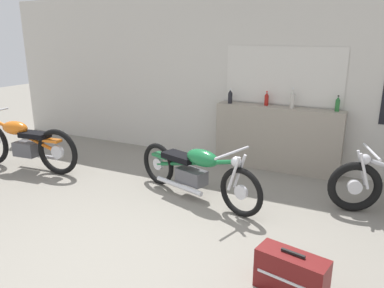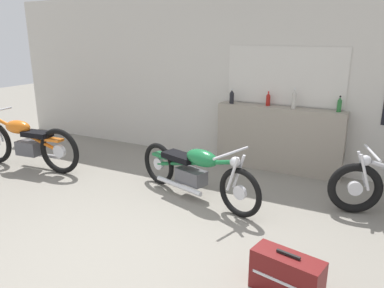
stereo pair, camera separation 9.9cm
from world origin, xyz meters
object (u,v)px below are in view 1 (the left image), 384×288
object	(u,v)px
bottle_left_center	(267,99)
motorcycle_green	(195,170)
bottle_right_center	(338,104)
hard_case_darkred	(291,274)
bottle_center	(292,99)
bottle_leftmost	(230,97)
motorcycle_orange	(23,143)

from	to	relation	value
bottle_left_center	motorcycle_green	world-z (taller)	bottle_left_center
bottle_left_center	bottle_right_center	distance (m)	1.07
motorcycle_green	hard_case_darkred	distance (m)	2.10
hard_case_darkred	motorcycle_green	bearing A→B (deg)	138.92
motorcycle_green	hard_case_darkred	size ratio (longest dim) A/B	3.23
bottle_center	hard_case_darkred	world-z (taller)	bottle_center
bottle_leftmost	hard_case_darkred	xyz separation A→B (m)	(1.69, -2.93, -0.96)
bottle_right_center	motorcycle_orange	size ratio (longest dim) A/B	0.11
hard_case_darkred	bottle_right_center	bearing A→B (deg)	90.75
bottle_right_center	hard_case_darkred	size ratio (longest dim) A/B	0.38
bottle_leftmost	bottle_center	xyz separation A→B (m)	(1.01, 0.02, 0.03)
bottle_right_center	motorcycle_orange	distance (m)	4.96
bottle_left_center	motorcycle_green	size ratio (longest dim) A/B	0.11
bottle_left_center	motorcycle_green	distance (m)	1.86
bottle_left_center	motorcycle_green	bearing A→B (deg)	-105.95
motorcycle_orange	bottle_center	bearing A→B (deg)	24.71
bottle_center	motorcycle_orange	distance (m)	4.35
bottle_left_center	hard_case_darkred	world-z (taller)	bottle_left_center
motorcycle_green	motorcycle_orange	bearing A→B (deg)	-176.01
hard_case_darkred	motorcycle_orange	bearing A→B (deg)	165.77
bottle_left_center	motorcycle_orange	world-z (taller)	bottle_left_center
motorcycle_orange	hard_case_darkred	bearing A→B (deg)	-14.23
bottle_leftmost	bottle_right_center	distance (m)	1.66
bottle_center	bottle_leftmost	bearing A→B (deg)	-178.64
motorcycle_orange	bottle_left_center	bearing A→B (deg)	27.98
bottle_left_center	motorcycle_orange	bearing A→B (deg)	-152.02
bottle_right_center	motorcycle_green	bearing A→B (deg)	-133.12
bottle_right_center	hard_case_darkred	world-z (taller)	bottle_right_center
bottle_leftmost	motorcycle_orange	distance (m)	3.46
bottle_left_center	hard_case_darkred	xyz separation A→B (m)	(1.11, -3.01, -0.95)
bottle_left_center	bottle_center	world-z (taller)	bottle_center
bottle_left_center	bottle_right_center	size ratio (longest dim) A/B	0.96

